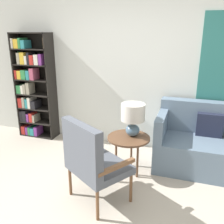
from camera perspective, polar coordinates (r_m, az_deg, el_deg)
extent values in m
plane|color=#B2A899|center=(2.91, -7.44, -23.42)|extent=(14.00, 14.00, 0.00)
cube|color=silver|center=(4.13, 4.18, 10.16)|extent=(6.40, 0.06, 2.70)
cube|color=black|center=(4.97, -20.34, 5.70)|extent=(0.02, 0.30, 1.89)
cube|color=black|center=(4.58, -13.56, 5.34)|extent=(0.02, 0.30, 1.89)
cube|color=black|center=(4.66, -18.19, 16.81)|extent=(0.70, 0.30, 0.02)
cube|color=black|center=(5.04, -16.11, -4.89)|extent=(0.70, 0.30, 0.02)
cube|color=black|center=(4.88, -16.11, 5.92)|extent=(0.70, 0.01, 1.89)
cube|color=black|center=(4.94, -16.38, -2.03)|extent=(0.70, 0.30, 0.02)
cube|color=red|center=(5.13, -19.15, -3.71)|extent=(0.08, 0.17, 0.16)
cube|color=#7A338C|center=(5.09, -18.41, -3.85)|extent=(0.05, 0.19, 0.15)
cube|color=#338C4C|center=(5.08, -17.74, -3.82)|extent=(0.04, 0.25, 0.15)
cube|color=teal|center=(5.05, -17.10, -3.97)|extent=(0.08, 0.25, 0.14)
cube|color=#7A338C|center=(4.98, -16.45, -3.98)|extent=(0.06, 0.22, 0.17)
cube|color=black|center=(4.86, -16.66, 0.93)|extent=(0.70, 0.30, 0.02)
cube|color=black|center=(5.06, -19.44, -0.60)|extent=(0.05, 0.22, 0.19)
cube|color=black|center=(5.00, -18.90, -0.65)|extent=(0.08, 0.19, 0.21)
cube|color=#7A338C|center=(4.98, -18.07, -0.99)|extent=(0.05, 0.23, 0.15)
cube|color=red|center=(4.93, -17.56, -1.05)|extent=(0.06, 0.19, 0.17)
cube|color=gray|center=(4.90, -16.93, -1.25)|extent=(0.04, 0.21, 0.14)
cube|color=black|center=(4.79, -16.94, 3.98)|extent=(0.70, 0.30, 0.02)
cube|color=red|center=(4.98, -19.57, 2.24)|extent=(0.08, 0.24, 0.18)
cube|color=gray|center=(4.92, -19.09, 2.20)|extent=(0.05, 0.18, 0.20)
cube|color=teal|center=(4.88, -18.52, 1.97)|extent=(0.05, 0.17, 0.17)
cube|color=silver|center=(4.87, -17.75, 2.22)|extent=(0.06, 0.24, 0.20)
cube|color=black|center=(4.82, -16.95, 1.79)|extent=(0.09, 0.23, 0.15)
cube|color=black|center=(4.74, -17.24, 7.11)|extent=(0.70, 0.30, 0.02)
cube|color=#338C4C|center=(4.90, -20.03, 5.00)|extent=(0.09, 0.18, 0.15)
cube|color=silver|center=(4.86, -19.38, 4.97)|extent=(0.05, 0.18, 0.15)
cube|color=gray|center=(4.84, -18.69, 5.17)|extent=(0.05, 0.23, 0.18)
cube|color=gray|center=(4.78, -18.18, 5.25)|extent=(0.06, 0.19, 0.21)
cube|color=black|center=(4.70, -17.54, 10.31)|extent=(0.70, 0.30, 0.02)
cube|color=red|center=(4.89, -20.34, 8.19)|extent=(0.04, 0.25, 0.16)
cube|color=gold|center=(4.82, -20.01, 8.05)|extent=(0.08, 0.17, 0.15)
cube|color=#338C4C|center=(4.78, -18.99, 8.17)|extent=(0.09, 0.21, 0.17)
cube|color=teal|center=(4.74, -17.99, 8.16)|extent=(0.07, 0.24, 0.16)
cube|color=#B24C6B|center=(4.67, -17.36, 8.36)|extent=(0.08, 0.19, 0.21)
cube|color=black|center=(4.67, -17.86, 13.55)|extent=(0.70, 0.30, 0.02)
cylinder|color=#194723|center=(4.86, -20.44, 11.62)|extent=(0.06, 0.06, 0.21)
cube|color=gray|center=(4.78, -20.04, 11.49)|extent=(0.06, 0.19, 0.20)
cube|color=gold|center=(4.74, -19.22, 11.57)|extent=(0.08, 0.21, 0.20)
cube|color=silver|center=(4.68, -18.66, 11.21)|extent=(0.05, 0.17, 0.15)
cube|color=black|center=(4.67, -17.89, 11.63)|extent=(0.04, 0.24, 0.20)
cube|color=red|center=(4.62, -17.41, 11.33)|extent=(0.07, 0.18, 0.16)
cube|color=silver|center=(4.56, -16.45, 11.44)|extent=(0.08, 0.19, 0.17)
cube|color=#7A338C|center=(4.51, -15.63, 11.51)|extent=(0.06, 0.17, 0.19)
cube|color=silver|center=(4.82, -21.26, 14.45)|extent=(0.04, 0.20, 0.17)
cube|color=gold|center=(4.78, -20.41, 14.45)|extent=(0.09, 0.23, 0.16)
cube|color=#338C4C|center=(4.74, -19.69, 14.61)|extent=(0.04, 0.23, 0.17)
cube|color=teal|center=(4.69, -19.09, 14.43)|extent=(0.07, 0.21, 0.14)
cylinder|color=#8C6B4C|center=(4.51, -15.08, 14.92)|extent=(0.08, 0.08, 0.18)
cylinder|color=brown|center=(3.03, 4.33, -16.82)|extent=(0.04, 0.04, 0.38)
cylinder|color=brown|center=(3.39, -2.35, -12.62)|extent=(0.04, 0.04, 0.38)
cylinder|color=brown|center=(2.78, -3.34, -20.41)|extent=(0.04, 0.04, 0.38)
cylinder|color=brown|center=(3.17, -9.53, -15.26)|extent=(0.04, 0.04, 0.38)
cube|color=#4C515B|center=(2.95, -2.86, -12.45)|extent=(0.84, 0.81, 0.08)
cube|color=#4C515B|center=(2.69, -6.93, -8.18)|extent=(0.59, 0.43, 0.55)
cube|color=brown|center=(2.68, 1.01, -12.42)|extent=(0.31, 0.45, 0.04)
cube|color=brown|center=(3.11, -6.23, -7.97)|extent=(0.31, 0.45, 0.04)
cube|color=slate|center=(3.89, 24.14, -9.36)|extent=(1.89, 0.82, 0.45)
cube|color=slate|center=(3.73, 11.35, -2.65)|extent=(0.12, 0.82, 0.33)
cube|color=#1E2338|center=(3.87, 21.40, -2.76)|extent=(0.36, 0.12, 0.34)
cylinder|color=brown|center=(3.42, 3.83, -5.92)|extent=(0.58, 0.58, 0.02)
cylinder|color=brown|center=(3.69, 4.44, -8.69)|extent=(0.03, 0.03, 0.51)
cylinder|color=brown|center=(3.50, 0.94, -10.20)|extent=(0.03, 0.03, 0.51)
cylinder|color=brown|center=(3.44, 5.84, -10.91)|extent=(0.03, 0.03, 0.51)
ellipsoid|color=slate|center=(3.43, 4.72, -4.13)|extent=(0.19, 0.19, 0.17)
cylinder|color=tan|center=(3.39, 4.77, -2.36)|extent=(0.02, 0.02, 0.06)
cylinder|color=beige|center=(3.34, 4.84, -0.03)|extent=(0.32, 0.32, 0.23)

